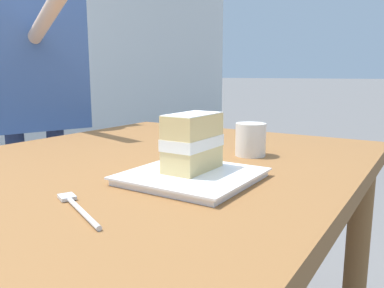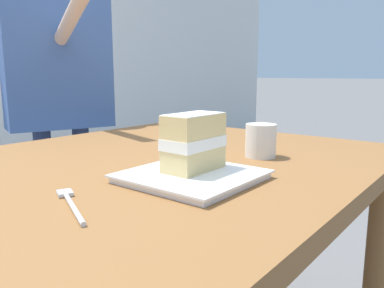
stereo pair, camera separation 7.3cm
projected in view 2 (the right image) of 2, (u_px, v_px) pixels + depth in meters
name	position (u px, v px, depth m)	size (l,w,h in m)	color
patio_table	(94.00, 219.00, 0.81)	(1.52, 0.94, 0.77)	brown
dessert_plate	(192.00, 176.00, 0.74)	(0.23, 0.23, 0.02)	white
cake_slice	(194.00, 142.00, 0.75)	(0.13, 0.08, 0.11)	#E0C17A
dessert_fork	(71.00, 203.00, 0.60)	(0.09, 0.16, 0.01)	silver
coffee_cup	(261.00, 140.00, 0.94)	(0.08, 0.08, 0.08)	silver
diner_person	(58.00, 68.00, 1.54)	(0.44, 0.57, 1.49)	navy
patio_building	(35.00, 6.00, 4.24)	(4.39, 3.14, 3.41)	silver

